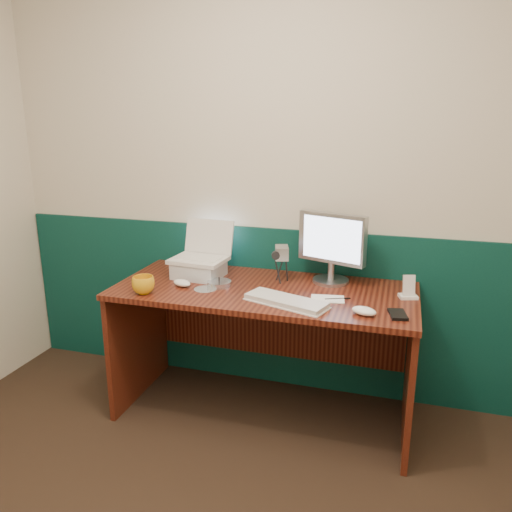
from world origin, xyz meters
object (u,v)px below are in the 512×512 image
(desk, at_px, (264,352))
(keyboard, at_px, (286,302))
(monitor, at_px, (332,249))
(mug, at_px, (143,285))
(laptop, at_px, (198,240))
(camcorder, at_px, (282,265))

(desk, relative_size, keyboard, 3.89)
(monitor, distance_m, mug, 1.03)
(desk, height_order, monitor, monitor)
(desk, xyz_separation_m, keyboard, (0.17, -0.19, 0.39))
(laptop, bearing_deg, mug, -111.42)
(monitor, bearing_deg, mug, -134.28)
(laptop, distance_m, camcorder, 0.49)
(keyboard, xyz_separation_m, camcorder, (-0.11, 0.33, 0.09))
(desk, height_order, keyboard, keyboard)
(desk, relative_size, mug, 13.65)
(laptop, distance_m, mug, 0.42)
(monitor, relative_size, camcorder, 1.97)
(keyboard, relative_size, mug, 3.51)
(laptop, distance_m, monitor, 0.75)
(camcorder, bearing_deg, monitor, -2.05)
(laptop, xyz_separation_m, keyboard, (0.58, -0.28, -0.20))
(monitor, bearing_deg, laptop, -152.18)
(keyboard, distance_m, camcorder, 0.36)
(monitor, distance_m, camcorder, 0.29)
(laptop, relative_size, camcorder, 1.54)
(laptop, bearing_deg, desk, -7.62)
(keyboard, bearing_deg, laptop, 172.75)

